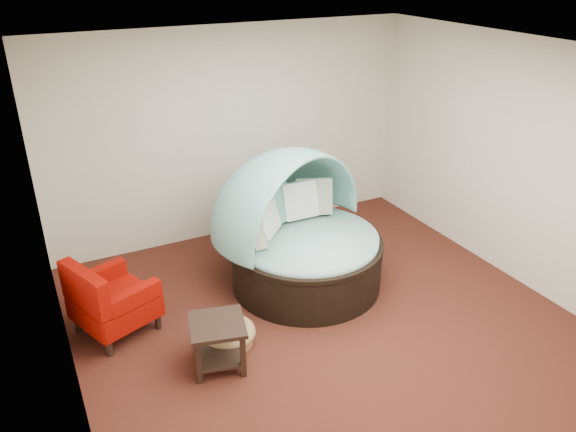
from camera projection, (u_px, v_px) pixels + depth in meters
name	position (u px, v px, depth m)	size (l,w,h in m)	color
floor	(326.00, 322.00, 6.01)	(5.00, 5.00, 0.00)	#4A1C15
wall_back	(233.00, 134.00, 7.41)	(5.00, 5.00, 0.00)	beige
wall_front	(542.00, 355.00, 3.39)	(5.00, 5.00, 0.00)	beige
wall_left	(55.00, 263.00, 4.38)	(5.00, 5.00, 0.00)	beige
wall_right	(518.00, 163.00, 6.42)	(5.00, 5.00, 0.00)	beige
ceiling	(335.00, 54.00, 4.80)	(5.00, 5.00, 0.00)	white
canopy_daybed	(300.00, 225.00, 6.45)	(2.33, 2.30, 1.62)	black
pet_basket	(228.00, 334.00, 5.66)	(0.64, 0.64, 0.20)	olive
red_armchair	(109.00, 300.00, 5.69)	(0.95, 0.95, 0.86)	black
side_table	(218.00, 338.00, 5.26)	(0.62, 0.62, 0.49)	black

